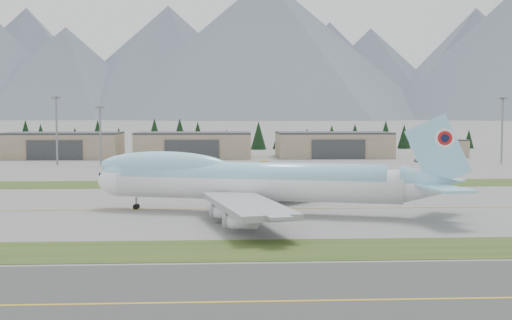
{
  "coord_description": "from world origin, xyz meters",
  "views": [
    {
      "loc": [
        -2.37,
        -123.77,
        18.44
      ],
      "look_at": [
        5.13,
        21.72,
        8.0
      ],
      "focal_mm": 45.0,
      "sensor_mm": 36.0,
      "label": 1
    }
  ],
  "objects": [
    {
      "name": "hangar_center",
      "position": [
        -15.0,
        149.9,
        5.39
      ],
      "size": [
        48.0,
        26.6,
        10.8
      ],
      "color": "gray",
      "rests_on": "ground"
    },
    {
      "name": "service_vehicle_a",
      "position": [
        -27.92,
        135.56,
        0.0
      ],
      "size": [
        1.61,
        3.47,
        1.15
      ],
      "primitive_type": "imported",
      "rotation": [
        0.0,
        0.0,
        0.07
      ],
      "color": "white",
      "rests_on": "ground"
    },
    {
      "name": "boeing_747_freighter",
      "position": [
        3.06,
        -5.34,
        6.13
      ],
      "size": [
        70.64,
        58.82,
        18.6
      ],
      "rotation": [
        0.0,
        0.0,
        -0.27
      ],
      "color": "white",
      "rests_on": "ground"
    },
    {
      "name": "grass_strip_near",
      "position": [
        0.0,
        -38.0,
        0.0
      ],
      "size": [
        400.0,
        14.0,
        0.08
      ],
      "primitive_type": "cube",
      "color": "#2B4819",
      "rests_on": "ground"
    },
    {
      "name": "hangar_left",
      "position": [
        -70.0,
        149.9,
        5.39
      ],
      "size": [
        48.0,
        26.6,
        10.8
      ],
      "color": "gray",
      "rests_on": "ground"
    },
    {
      "name": "taxiway_line_main",
      "position": [
        0.0,
        0.0,
        0.0
      ],
      "size": [
        400.0,
        0.4,
        0.02
      ],
      "primitive_type": "cube",
      "color": "gold",
      "rests_on": "ground"
    },
    {
      "name": "ground",
      "position": [
        0.0,
        0.0,
        0.0
      ],
      "size": [
        7000.0,
        7000.0,
        0.0
      ],
      "primitive_type": "plane",
      "color": "slate",
      "rests_on": "ground"
    },
    {
      "name": "mountain_ridge_front",
      "position": [
        37.84,
        2194.41,
        234.32
      ],
      "size": [
        4324.63,
        1266.35,
        529.42
      ],
      "color": "#474F5F",
      "rests_on": "ground"
    },
    {
      "name": "asphalt_taxiway",
      "position": [
        0.0,
        -62.0,
        0.0
      ],
      "size": [
        400.0,
        32.0,
        0.04
      ],
      "primitive_type": "cube",
      "color": "#393939",
      "rests_on": "ground"
    },
    {
      "name": "hangar_right",
      "position": [
        45.0,
        149.9,
        5.39
      ],
      "size": [
        48.0,
        26.6,
        10.8
      ],
      "color": "gray",
      "rests_on": "ground"
    },
    {
      "name": "service_vehicle_c",
      "position": [
        72.34,
        118.97,
        0.0
      ],
      "size": [
        1.99,
        4.39,
        1.25
      ],
      "primitive_type": "imported",
      "rotation": [
        0.0,
        0.0,
        -0.06
      ],
      "color": "#A8AAAD",
      "rests_on": "ground"
    },
    {
      "name": "mountain_ridge_rear",
      "position": [
        158.17,
        2900.0,
        250.94
      ],
      "size": [
        4448.45,
        1044.15,
        522.08
      ],
      "color": "#474F5F",
      "rests_on": "ground"
    },
    {
      "name": "conifer_belt",
      "position": [
        -14.58,
        212.98,
        7.19
      ],
      "size": [
        272.09,
        15.76,
        16.42
      ],
      "color": "black",
      "rests_on": "ground"
    },
    {
      "name": "floodlight_masts",
      "position": [
        -23.84,
        110.86,
        16.56
      ],
      "size": [
        196.19,
        8.27,
        24.79
      ],
      "color": "gray",
      "rests_on": "ground"
    },
    {
      "name": "taxiway_line_near",
      "position": [
        0.0,
        -62.0,
        0.0
      ],
      "size": [
        400.0,
        0.4,
        0.02
      ],
      "primitive_type": "cube",
      "color": "gold",
      "rests_on": "ground"
    },
    {
      "name": "service_vehicle_b",
      "position": [
        12.94,
        113.33,
        0.0
      ],
      "size": [
        3.93,
        2.04,
        1.23
      ],
      "primitive_type": "imported",
      "rotation": [
        0.0,
        0.0,
        1.77
      ],
      "color": "gold",
      "rests_on": "ground"
    },
    {
      "name": "grass_strip_far",
      "position": [
        0.0,
        45.0,
        0.0
      ],
      "size": [
        400.0,
        18.0,
        0.08
      ],
      "primitive_type": "cube",
      "color": "#2B4819",
      "rests_on": "ground"
    },
    {
      "name": "control_shed",
      "position": [
        95.0,
        148.0,
        3.8
      ],
      "size": [
        14.0,
        12.0,
        7.6
      ],
      "color": "gray",
      "rests_on": "ground"
    }
  ]
}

